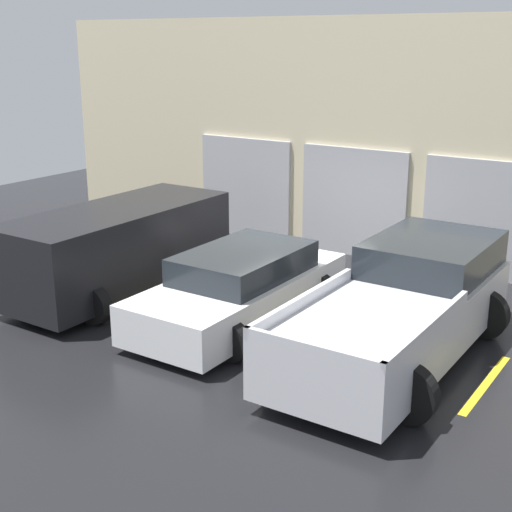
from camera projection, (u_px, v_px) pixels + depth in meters
The scene contains 9 objects.
ground_plane at pixel (294, 292), 14.26m from camera, with size 28.00×28.00×0.00m, color black.
shophouse_building at pixel (370, 141), 16.11m from camera, with size 17.85×0.68×5.35m.
pickup_truck at pixel (403, 308), 11.21m from camera, with size 2.61×5.41×1.66m.
sedan_white at pixel (241, 288), 12.60m from camera, with size 2.26×4.57×1.31m.
sedan_side at pixel (119, 247), 14.05m from camera, with size 2.34×4.87×1.70m.
parking_stripe_far_left at pixel (71, 278), 15.08m from camera, with size 0.12×2.20×0.01m, color gold.
parking_stripe_left at pixel (178, 305), 13.54m from camera, with size 0.12×2.20×0.01m, color gold.
parking_stripe_centre at pixel (312, 339), 11.99m from camera, with size 0.12×2.20×0.01m, color gold.
parking_stripe_right at pixel (486, 384), 10.44m from camera, with size 0.12×2.20×0.01m, color gold.
Camera 1 is at (6.80, -11.60, 4.85)m, focal length 50.00 mm.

